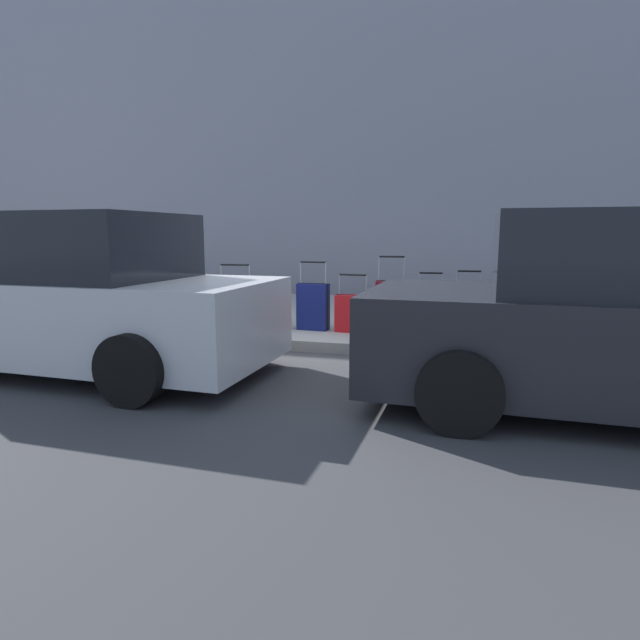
{
  "coord_description": "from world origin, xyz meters",
  "views": [
    {
      "loc": [
        -2.29,
        6.15,
        1.47
      ],
      "look_at": [
        -0.72,
        0.36,
        0.48
      ],
      "focal_mm": 29.4,
      "sensor_mm": 36.0,
      "label": 1
    }
  ],
  "objects": [
    {
      "name": "ground_plane",
      "position": [
        0.0,
        0.0,
        0.0
      ],
      "size": [
        40.0,
        40.0,
        0.0
      ],
      "primitive_type": "plane",
      "color": "#333335"
    },
    {
      "name": "sidewalk_curb",
      "position": [
        0.0,
        -2.5,
        0.07
      ],
      "size": [
        18.0,
        5.0,
        0.14
      ],
      "primitive_type": "cube",
      "color": "gray",
      "rests_on": "ground_plane"
    },
    {
      "name": "building_facade_sidewalk_side",
      "position": [
        0.0,
        -7.09,
        4.46
      ],
      "size": [
        24.0,
        3.0,
        8.92
      ],
      "primitive_type": "cube",
      "color": "gray",
      "rests_on": "ground_plane"
    },
    {
      "name": "suitcase_black_0",
      "position": [
        -2.93,
        -0.81,
        0.51
      ],
      "size": [
        0.51,
        0.27,
        0.8
      ],
      "color": "black",
      "rests_on": "sidewalk_curb"
    },
    {
      "name": "suitcase_silver_1",
      "position": [
        -2.39,
        -0.67,
        0.44
      ],
      "size": [
        0.35,
        0.24,
        0.89
      ],
      "color": "#9EA0A8",
      "rests_on": "sidewalk_curb"
    },
    {
      "name": "suitcase_olive_2",
      "position": [
        -1.91,
        -0.76,
        0.41
      ],
      "size": [
        0.38,
        0.28,
        0.85
      ],
      "color": "#59601E",
      "rests_on": "sidewalk_curb"
    },
    {
      "name": "suitcase_maroon_3",
      "position": [
        -1.41,
        -0.67,
        0.5
      ],
      "size": [
        0.4,
        0.26,
        1.06
      ],
      "color": "maroon",
      "rests_on": "sidewalk_curb"
    },
    {
      "name": "suitcase_red_4",
      "position": [
        -0.87,
        -0.81,
        0.4
      ],
      "size": [
        0.46,
        0.28,
        0.8
      ],
      "color": "red",
      "rests_on": "sidewalk_curb"
    },
    {
      "name": "suitcase_navy_5",
      "position": [
        -0.31,
        -0.82,
        0.47
      ],
      "size": [
        0.44,
        0.23,
        0.96
      ],
      "color": "navy",
      "rests_on": "sidewalk_curb"
    },
    {
      "name": "suitcase_teal_6",
      "position": [
        0.24,
        -0.74,
        0.45
      ],
      "size": [
        0.42,
        0.24,
        0.69
      ],
      "color": "#0F606B",
      "rests_on": "sidewalk_curb"
    },
    {
      "name": "suitcase_black_7",
      "position": [
        0.81,
        -0.71,
        0.48
      ],
      "size": [
        0.5,
        0.23,
        0.92
      ],
      "color": "black",
      "rests_on": "sidewalk_curb"
    },
    {
      "name": "fire_hydrant",
      "position": [
        1.85,
        -0.74,
        0.54
      ],
      "size": [
        0.39,
        0.21,
        0.76
      ],
      "color": "red",
      "rests_on": "sidewalk_curb"
    },
    {
      "name": "bollard_post",
      "position": [
        2.31,
        -0.59,
        0.52
      ],
      "size": [
        0.12,
        0.12,
        0.76
      ],
      "primitive_type": "cylinder",
      "color": "#333338",
      "rests_on": "sidewalk_curb"
    },
    {
      "name": "parking_meter",
      "position": [
        -3.9,
        -0.99,
        0.97
      ],
      "size": [
        0.12,
        0.09,
        1.27
      ],
      "color": "slate",
      "rests_on": "sidewalk_curb"
    },
    {
      "name": "parked_car_charcoal_0",
      "position": [
        -3.71,
        1.43,
        0.77
      ],
      "size": [
        4.47,
        2.15,
        1.65
      ],
      "color": "black",
      "rests_on": "ground_plane"
    },
    {
      "name": "parked_car_silver_1",
      "position": [
        1.71,
        1.43,
        0.78
      ],
      "size": [
        4.36,
        2.11,
        1.68
      ],
      "color": "#B2B5BA",
      "rests_on": "ground_plane"
    }
  ]
}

